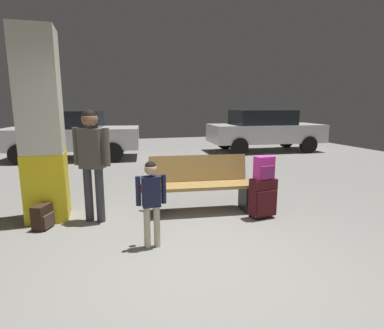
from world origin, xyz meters
TOP-DOWN VIEW (x-y plane):
  - ground_plane at (0.00, 4.00)m, footprint 18.00×18.00m
  - structural_pillar at (-1.80, 2.02)m, footprint 0.57×0.57m
  - bench at (0.50, 1.69)m, footprint 1.65×0.71m
  - suitcase at (1.31, 1.13)m, footprint 0.40×0.27m
  - backpack_bright at (1.31, 1.13)m, footprint 0.30×0.22m
  - child at (-0.45, 0.61)m, footprint 0.36×0.21m
  - adult at (-1.12, 1.69)m, footprint 0.50×0.32m
  - backpack_dark_floor at (-1.81, 1.60)m, footprint 0.28×0.32m
  - parked_car_side at (4.82, 7.37)m, footprint 4.22×2.05m
  - parked_car_far at (-1.89, 7.51)m, footprint 4.29×2.23m

SIDE VIEW (x-z plane):
  - ground_plane at x=0.00m, z-range -0.10..0.00m
  - backpack_dark_floor at x=-1.81m, z-range 0.00..0.34m
  - suitcase at x=1.31m, z-range 0.02..0.62m
  - bench at x=0.50m, z-range 0.00..0.88m
  - child at x=-0.45m, z-range 0.12..1.18m
  - backpack_bright at x=1.31m, z-range 0.60..0.94m
  - parked_car_side at x=4.82m, z-range 0.05..1.56m
  - parked_car_far at x=-1.89m, z-range 0.05..1.56m
  - adult at x=-1.12m, z-range 0.19..1.82m
  - structural_pillar at x=-1.80m, z-range -0.01..2.73m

